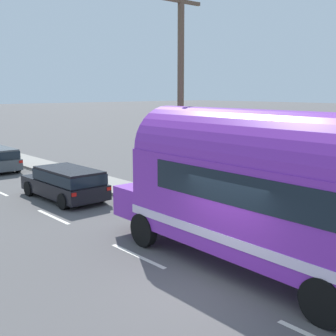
% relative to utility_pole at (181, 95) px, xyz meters
% --- Properties ---
extents(ground_plane, '(300.00, 300.00, 0.00)m').
position_rel_utility_pole_xyz_m(ground_plane, '(-4.04, -5.46, -4.42)').
color(ground_plane, '#565454').
extents(lane_markings, '(3.61, 80.00, 0.01)m').
position_rel_utility_pole_xyz_m(lane_markings, '(-1.59, 7.76, -4.42)').
color(lane_markings, silver).
rests_on(lane_markings, ground).
extents(sidewalk_slab, '(2.06, 90.00, 0.15)m').
position_rel_utility_pole_xyz_m(sidewalk_slab, '(0.47, 4.54, -4.35)').
color(sidewalk_slab, gray).
rests_on(sidewalk_slab, ground).
extents(utility_pole, '(1.80, 0.24, 8.50)m').
position_rel_utility_pole_xyz_m(utility_pole, '(0.00, 0.00, 0.00)').
color(utility_pole, brown).
rests_on(utility_pole, ground).
extents(painted_bus, '(2.75, 10.45, 4.12)m').
position_rel_utility_pole_xyz_m(painted_bus, '(-2.33, -6.05, -2.12)').
color(painted_bus, purple).
rests_on(painted_bus, ground).
extents(car_lead, '(2.01, 4.54, 1.37)m').
position_rel_utility_pole_xyz_m(car_lead, '(-2.39, 4.52, -3.63)').
color(car_lead, black).
rests_on(car_lead, ground).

